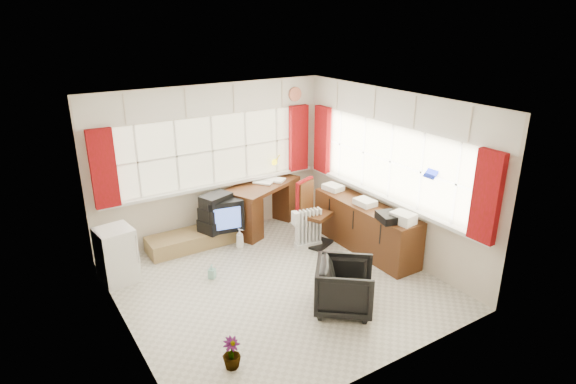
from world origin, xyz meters
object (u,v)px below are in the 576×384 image
at_px(desk, 262,203).
at_px(crt_tv, 223,213).
at_px(task_chair, 310,210).
at_px(credenza, 365,226).
at_px(radiator, 308,232).
at_px(mini_fridge, 117,255).
at_px(office_chair, 345,287).
at_px(desk_lamp, 278,159).
at_px(tv_bench, 192,240).

relative_size(desk, crt_tv, 2.36).
bearing_deg(task_chair, desk, 109.17).
xyz_separation_m(credenza, crt_tv, (-1.76, 1.43, 0.12)).
height_order(radiator, mini_fridge, mini_fridge).
bearing_deg(radiator, task_chair, 48.32).
height_order(credenza, mini_fridge, credenza).
bearing_deg(office_chair, credenza, -9.30).
bearing_deg(task_chair, mini_fridge, 171.36).
xyz_separation_m(desk_lamp, task_chair, (-0.15, -1.21, -0.52)).
bearing_deg(office_chair, radiator, 19.84).
height_order(office_chair, tv_bench, office_chair).
xyz_separation_m(office_chair, mini_fridge, (-2.21, 2.24, 0.07)).
distance_m(desk_lamp, office_chair, 3.21).
bearing_deg(tv_bench, desk_lamp, 10.41).
bearing_deg(crt_tv, desk, 11.88).
distance_m(office_chair, tv_bench, 2.84).
distance_m(desk, office_chair, 2.77).
relative_size(desk_lamp, tv_bench, 0.30).
bearing_deg(credenza, office_chair, -139.12).
relative_size(task_chair, crt_tv, 1.63).
bearing_deg(tv_bench, desk, 3.42).
relative_size(desk, desk_lamp, 3.69).
xyz_separation_m(desk, radiator, (0.23, -1.07, -0.18)).
relative_size(task_chair, radiator, 1.68).
bearing_deg(tv_bench, mini_fridge, -161.07).
xyz_separation_m(radiator, credenza, (0.71, -0.53, 0.13)).
relative_size(task_chair, tv_bench, 0.76).
bearing_deg(desk_lamp, mini_fridge, -166.05).
bearing_deg(radiator, tv_bench, 147.67).
xyz_separation_m(task_chair, tv_bench, (-1.67, 0.87, -0.44)).
relative_size(crt_tv, mini_fridge, 0.83).
relative_size(desk_lamp, radiator, 0.66).
distance_m(task_chair, mini_fridge, 2.96).
bearing_deg(crt_tv, office_chair, -80.31).
height_order(desk, radiator, desk).
xyz_separation_m(desk_lamp, credenza, (0.46, -1.85, -0.70)).
distance_m(desk_lamp, credenza, 2.03).
bearing_deg(desk_lamp, credenza, -76.15).
height_order(office_chair, crt_tv, crt_tv).
bearing_deg(task_chair, crt_tv, 145.94).
distance_m(desk, credenza, 1.86).
bearing_deg(office_chair, task_chair, 18.09).
bearing_deg(tv_bench, credenza, -33.70).
distance_m(desk_lamp, mini_fridge, 3.24).
distance_m(tv_bench, crt_tv, 0.65).
bearing_deg(desk_lamp, radiator, -100.93).
xyz_separation_m(task_chair, mini_fridge, (-2.92, 0.44, -0.17)).
height_order(task_chair, tv_bench, task_chair).
height_order(desk_lamp, radiator, desk_lamp).
height_order(desk, task_chair, task_chair).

